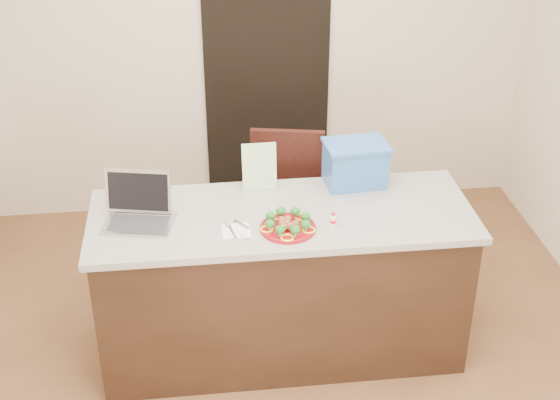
{
  "coord_description": "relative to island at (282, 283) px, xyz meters",
  "views": [
    {
      "loc": [
        -0.43,
        -3.31,
        3.04
      ],
      "look_at": [
        -0.02,
        0.2,
        1.03
      ],
      "focal_mm": 50.0,
      "sensor_mm": 36.0,
      "label": 1
    }
  ],
  "objects": [
    {
      "name": "chair",
      "position": [
        0.13,
        0.67,
        0.13
      ],
      "size": [
        0.54,
        0.55,
        1.04
      ],
      "rotation": [
        0.0,
        0.0,
        -0.2
      ],
      "color": "#371510",
      "rests_on": "ground"
    },
    {
      "name": "yogurt_bottle",
      "position": [
        0.25,
        -0.15,
        0.49
      ],
      "size": [
        0.03,
        0.03,
        0.07
      ],
      "rotation": [
        0.0,
        0.0,
        0.35
      ],
      "color": "silver",
      "rests_on": "island"
    },
    {
      "name": "knife",
      "position": [
        -0.23,
        -0.17,
        0.47
      ],
      "size": [
        0.08,
        0.2,
        0.01
      ],
      "rotation": [
        0.0,
        0.0,
        0.63
      ],
      "color": "silver",
      "rests_on": "napkin"
    },
    {
      "name": "plate",
      "position": [
        0.01,
        -0.17,
        0.47
      ],
      "size": [
        0.29,
        0.29,
        0.02
      ],
      "rotation": [
        0.0,
        0.0,
        0.42
      ],
      "color": "maroon",
      "rests_on": "island"
    },
    {
      "name": "blue_box",
      "position": [
        0.45,
        0.29,
        0.58
      ],
      "size": [
        0.37,
        0.28,
        0.25
      ],
      "rotation": [
        0.0,
        0.0,
        0.08
      ],
      "color": "#2E5FA6",
      "rests_on": "island"
    },
    {
      "name": "fork",
      "position": [
        -0.28,
        -0.14,
        0.47
      ],
      "size": [
        0.04,
        0.16,
        0.0
      ],
      "rotation": [
        0.0,
        0.0,
        0.22
      ],
      "color": "#B2B2B6",
      "rests_on": "napkin"
    },
    {
      "name": "room_shell",
      "position": [
        0.0,
        -0.25,
        1.16
      ],
      "size": [
        4.0,
        4.0,
        4.0
      ],
      "color": "white",
      "rests_on": "ground"
    },
    {
      "name": "doorway",
      "position": [
        0.1,
        1.73,
        0.54
      ],
      "size": [
        0.9,
        0.02,
        2.0
      ],
      "primitive_type": "cube",
      "color": "black",
      "rests_on": "ground"
    },
    {
      "name": "leaflet",
      "position": [
        -0.09,
        0.29,
        0.59
      ],
      "size": [
        0.19,
        0.05,
        0.27
      ],
      "primitive_type": "cube",
      "rotation": [
        -0.14,
        0.0,
        0.03
      ],
      "color": "white",
      "rests_on": "island"
    },
    {
      "name": "meatballs",
      "position": [
        0.01,
        -0.17,
        0.5
      ],
      "size": [
        0.12,
        0.12,
        0.04
      ],
      "color": "brown",
      "rests_on": "plate"
    },
    {
      "name": "pepper_rings",
      "position": [
        0.01,
        -0.17,
        0.48
      ],
      "size": [
        0.28,
        0.28,
        0.01
      ],
      "color": "yellow",
      "rests_on": "plate"
    },
    {
      "name": "laptop",
      "position": [
        -0.75,
        0.02,
        0.53
      ],
      "size": [
        0.4,
        0.35,
        0.25
      ],
      "rotation": [
        0.0,
        0.0,
        -0.22
      ],
      "color": "#B4B3B8",
      "rests_on": "island"
    },
    {
      "name": "island",
      "position": [
        0.0,
        0.0,
        0.0
      ],
      "size": [
        2.06,
        0.76,
        0.92
      ],
      "color": "black",
      "rests_on": "ground"
    },
    {
      "name": "napkin",
      "position": [
        -0.26,
        -0.15,
        0.46
      ],
      "size": [
        0.15,
        0.15,
        0.01
      ],
      "primitive_type": "cube",
      "rotation": [
        0.0,
        0.0,
        0.03
      ],
      "color": "white",
      "rests_on": "island"
    },
    {
      "name": "ground",
      "position": [
        0.0,
        -0.25,
        -0.46
      ],
      "size": [
        4.0,
        4.0,
        0.0
      ],
      "primitive_type": "plane",
      "color": "brown",
      "rests_on": "ground"
    },
    {
      "name": "broccoli",
      "position": [
        0.01,
        -0.17,
        0.51
      ],
      "size": [
        0.24,
        0.24,
        0.04
      ],
      "color": "#16521D",
      "rests_on": "plate"
    }
  ]
}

